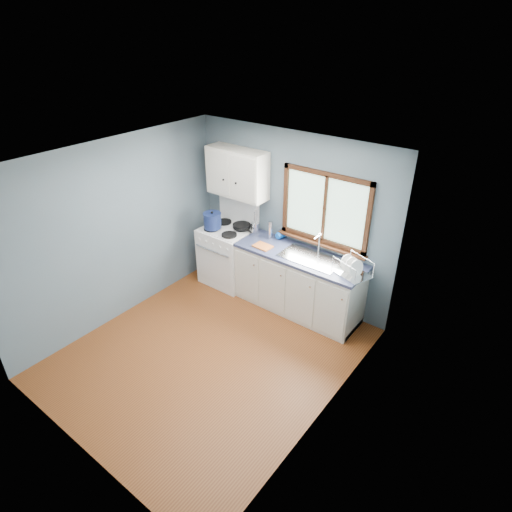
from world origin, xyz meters
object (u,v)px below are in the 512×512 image
Objects in this scene: dish_rack at (352,270)px; base_cabinets at (298,285)px; skillet at (242,226)px; stockpot at (212,220)px; utensil_crock at (255,227)px; sink at (311,262)px; gas_range at (228,254)px; thermos at (270,230)px.

base_cabinets is at bearing -162.56° from dish_rack.
base_cabinets is 1.26m from skillet.
stockpot is 0.76× the size of utensil_crock.
stockpot is at bearing -174.42° from sink.
sink is at bearing 5.58° from stockpot.
sink is (1.49, 0.02, 0.37)m from gas_range.
base_cabinets is at bearing 6.27° from stockpot.
gas_range is 2.62× the size of dish_rack.
stockpot is 0.91m from thermos.
sink is 3.13× the size of thermos.
utensil_crock is (-1.07, 0.16, 0.15)m from sink.
skillet is at bearing -175.73° from thermos.
base_cabinets is 0.48m from sink.
dish_rack is at bearing -6.61° from utensil_crock.
skillet is 0.84× the size of dish_rack.
gas_range is 0.74× the size of base_cabinets.
gas_range is 5.07× the size of thermos.
thermos is (0.86, 0.31, -0.03)m from stockpot.
stockpot is (-1.47, -0.16, 0.67)m from base_cabinets.
stockpot is at bearing -156.80° from dish_rack.
utensil_crock is 1.70m from dish_rack.
dish_rack is (1.91, -0.14, -0.01)m from skillet.
thermos is at bearing 169.48° from sink.
base_cabinets is 6.89× the size of thermos.
thermos is at bearing -2.79° from utensil_crock.
stockpot is at bearing -122.64° from skillet.
sink is 1.67m from stockpot.
gas_range is at bearing 41.23° from stockpot.
utensil_crock is 0.29m from thermos.
utensil_crock is at bearing 33.36° from skillet.
skillet is 1.06× the size of utensil_crock.
skillet is (-1.11, 0.11, 0.58)m from base_cabinets.
skillet is at bearing -164.28° from dish_rack.
dish_rack is at bearing -2.60° from base_cabinets.
skillet is at bearing 174.46° from base_cabinets.
sink reaches higher than dish_rack.
skillet is at bearing 175.21° from sink.
thermos is at bearing -167.34° from dish_rack.
dish_rack reaches higher than base_cabinets.
base_cabinets is 3.56× the size of dish_rack.
base_cabinets is 1.62m from stockpot.
sink is 2.67× the size of stockpot.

